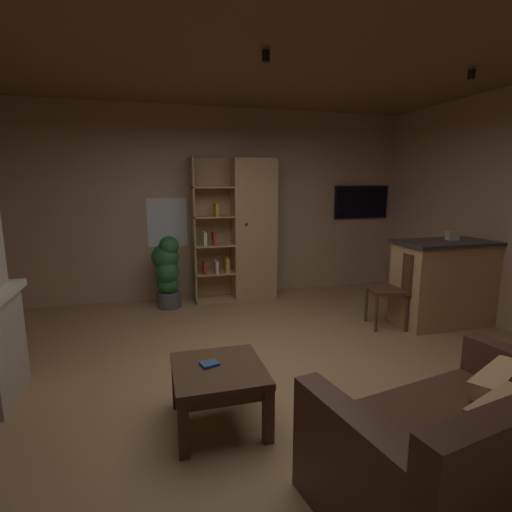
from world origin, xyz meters
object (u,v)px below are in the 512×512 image
(tissue_box, at_px, (452,236))
(wall_mounted_tv, at_px, (361,202))
(potted_floor_plant, at_px, (167,270))
(coffee_table, at_px, (219,378))
(leather_couch, at_px, (468,453))
(kitchen_bar_counter, at_px, (451,282))
(table_book_0, at_px, (210,364))
(bookshelf_cabinet, at_px, (248,231))
(dining_chair, at_px, (394,284))

(tissue_box, bearing_deg, wall_mounted_tv, 94.49)
(potted_floor_plant, bearing_deg, coffee_table, -85.69)
(leather_couch, relative_size, coffee_table, 2.52)
(kitchen_bar_counter, bearing_deg, leather_couch, -129.93)
(kitchen_bar_counter, distance_m, tissue_box, 0.57)
(coffee_table, bearing_deg, table_book_0, 142.25)
(potted_floor_plant, bearing_deg, table_book_0, -86.78)
(coffee_table, height_order, wall_mounted_tv, wall_mounted_tv)
(tissue_box, xyz_separation_m, coffee_table, (-3.15, -1.36, -0.74))
(coffee_table, relative_size, potted_floor_plant, 0.66)
(leather_couch, distance_m, coffee_table, 1.58)
(wall_mounted_tv, bearing_deg, bookshelf_cabinet, -174.00)
(bookshelf_cabinet, distance_m, wall_mounted_tv, 2.05)
(kitchen_bar_counter, bearing_deg, wall_mounted_tv, 94.60)
(tissue_box, relative_size, leather_couch, 0.07)
(bookshelf_cabinet, relative_size, tissue_box, 17.36)
(coffee_table, bearing_deg, kitchen_bar_counter, 22.63)
(leather_couch, xyz_separation_m, wall_mounted_tv, (1.84, 4.35, 1.11))
(leather_couch, xyz_separation_m, table_book_0, (-1.22, 1.11, 0.14))
(kitchen_bar_counter, distance_m, wall_mounted_tv, 2.16)
(dining_chair, bearing_deg, kitchen_bar_counter, -4.78)
(wall_mounted_tv, bearing_deg, table_book_0, -133.42)
(wall_mounted_tv, bearing_deg, dining_chair, -108.01)
(bookshelf_cabinet, bearing_deg, kitchen_bar_counter, -38.97)
(tissue_box, distance_m, leather_couch, 3.24)
(kitchen_bar_counter, bearing_deg, bookshelf_cabinet, 141.03)
(kitchen_bar_counter, height_order, coffee_table, kitchen_bar_counter)
(dining_chair, height_order, potted_floor_plant, potted_floor_plant)
(table_book_0, xyz_separation_m, potted_floor_plant, (-0.16, 2.82, 0.09))
(bookshelf_cabinet, height_order, leather_couch, bookshelf_cabinet)
(coffee_table, distance_m, dining_chair, 2.76)
(dining_chair, height_order, wall_mounted_tv, wall_mounted_tv)
(potted_floor_plant, bearing_deg, tissue_box, -24.06)
(table_book_0, relative_size, wall_mounted_tv, 0.13)
(leather_couch, bearing_deg, tissue_box, 50.74)
(bookshelf_cabinet, relative_size, coffee_table, 3.12)
(bookshelf_cabinet, height_order, kitchen_bar_counter, bookshelf_cabinet)
(table_book_0, bearing_deg, bookshelf_cabinet, 70.78)
(kitchen_bar_counter, height_order, potted_floor_plant, kitchen_bar_counter)
(bookshelf_cabinet, xyz_separation_m, dining_chair, (1.39, -1.68, -0.50))
(kitchen_bar_counter, relative_size, leather_couch, 0.85)
(table_book_0, bearing_deg, tissue_box, 22.36)
(coffee_table, distance_m, table_book_0, 0.12)
(kitchen_bar_counter, relative_size, dining_chair, 1.56)
(tissue_box, bearing_deg, potted_floor_plant, 155.94)
(kitchen_bar_counter, relative_size, table_book_0, 11.70)
(bookshelf_cabinet, height_order, tissue_box, bookshelf_cabinet)
(bookshelf_cabinet, height_order, potted_floor_plant, bookshelf_cabinet)
(tissue_box, xyz_separation_m, dining_chair, (-0.77, 0.02, -0.57))
(bookshelf_cabinet, bearing_deg, potted_floor_plant, -170.73)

